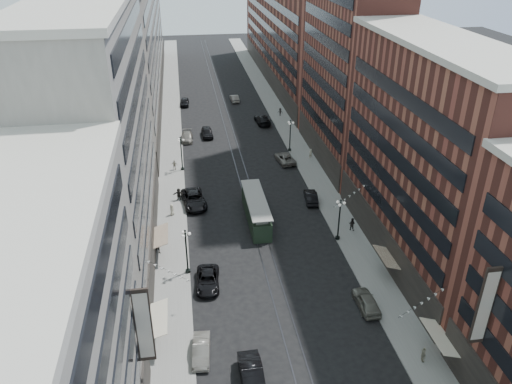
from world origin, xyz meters
TOP-DOWN VIEW (x-y plane):
  - ground at (0.00, 60.00)m, footprint 220.00×220.00m
  - sidewalk_west at (-11.00, 70.00)m, footprint 4.00×180.00m
  - sidewalk_east at (11.00, 70.00)m, footprint 4.00×180.00m
  - rail_west at (-0.70, 70.00)m, footprint 0.12×180.00m
  - rail_east at (0.70, 70.00)m, footprint 0.12×180.00m
  - building_west_mid at (-17.00, 33.00)m, footprint 8.00×36.00m
  - building_west_far at (-17.00, 96.00)m, footprint 8.00×90.00m
  - building_east_mid at (17.00, 28.00)m, footprint 8.00×30.00m
  - building_east_tower at (17.00, 56.00)m, footprint 8.00×26.00m
  - building_east_far at (17.00, 105.00)m, footprint 8.00×72.00m
  - lamppost_sw_far at (-9.20, 28.00)m, footprint 1.03×1.14m
  - lamppost_sw_mid at (-9.20, 55.00)m, footprint 1.03×1.14m
  - lamppost_se_far at (9.20, 32.00)m, footprint 1.03×1.14m
  - lamppost_se_mid at (9.20, 60.00)m, footprint 1.03×1.14m
  - streetcar at (0.00, 38.18)m, footprint 2.52×11.39m
  - car_1 at (-8.40, 15.59)m, footprint 1.86×4.39m
  - car_2 at (-7.15, 25.50)m, footprint 2.82×5.41m
  - car_4 at (8.39, 19.59)m, footprint 1.90×4.62m
  - car_5 at (-4.37, 11.81)m, footprint 1.96×5.36m
  - pedestrian_2 at (-12.50, 32.16)m, footprint 0.92×0.53m
  - pedestrian_4 at (10.83, 11.89)m, footprint 0.53×0.96m
  - car_7 at (-7.85, 43.51)m, footprint 3.74×6.65m
  - car_8 at (-8.10, 67.67)m, footprint 2.23×5.01m
  - car_9 at (-8.01, 88.09)m, footprint 2.12×4.60m
  - car_10 at (8.37, 42.02)m, footprint 2.08×4.65m
  - car_11 at (7.46, 55.64)m, footprint 3.09×5.58m
  - car_12 at (6.80, 74.33)m, footprint 2.83×6.10m
  - car_13 at (-4.38, 68.99)m, footprint 2.09×4.88m
  - car_14 at (2.99, 89.26)m, footprint 1.78×4.57m
  - pedestrian_5 at (-9.90, 45.06)m, footprint 1.68×0.64m
  - pedestrian_6 at (-10.42, 55.19)m, footprint 1.02×0.65m
  - pedestrian_7 at (11.56, 33.74)m, footprint 0.94×0.86m
  - pedestrian_8 at (11.89, 56.26)m, footprint 0.72×0.59m
  - pedestrian_9 at (11.08, 77.99)m, footprint 1.10×0.66m
  - pedestrian_extra_0 at (-10.86, 40.94)m, footprint 0.82×0.87m

SIDE VIEW (x-z plane):
  - ground at x=0.00m, z-range 0.00..0.00m
  - rail_west at x=-0.70m, z-range 0.00..0.02m
  - rail_east at x=0.70m, z-range 0.00..0.02m
  - sidewalk_west at x=-11.00m, z-range 0.00..0.15m
  - sidewalk_east at x=11.00m, z-range 0.00..0.15m
  - car_1 at x=-8.40m, z-range 0.00..1.41m
  - car_8 at x=-8.10m, z-range 0.00..1.43m
  - car_2 at x=-7.15m, z-range 0.00..1.46m
  - car_11 at x=7.46m, z-range 0.00..1.48m
  - car_14 at x=2.99m, z-range 0.00..1.48m
  - car_10 at x=8.37m, z-range 0.00..1.48m
  - car_9 at x=-8.01m, z-range 0.00..1.53m
  - car_4 at x=8.39m, z-range 0.00..1.57m
  - car_13 at x=-4.38m, z-range 0.00..1.64m
  - car_12 at x=6.80m, z-range 0.00..1.72m
  - car_5 at x=-4.37m, z-range 0.00..1.75m
  - car_7 at x=-7.85m, z-range 0.00..1.75m
  - pedestrian_4 at x=10.83m, z-range 0.15..1.71m
  - pedestrian_9 at x=11.08m, z-range 0.15..1.74m
  - pedestrian_extra_0 at x=-10.86m, z-range 0.15..1.74m
  - pedestrian_6 at x=-10.42m, z-range 0.15..1.76m
  - pedestrian_8 at x=11.89m, z-range 0.15..1.83m
  - pedestrian_7 at x=11.56m, z-range 0.15..1.86m
  - pedestrian_5 at x=-9.90m, z-range 0.15..1.91m
  - pedestrian_2 at x=-12.50m, z-range 0.15..2.01m
  - streetcar at x=0.00m, z-range -0.12..3.03m
  - lamppost_sw_far at x=-9.20m, z-range 0.34..5.86m
  - lamppost_sw_mid at x=-9.20m, z-range 0.34..5.86m
  - lamppost_se_far at x=9.20m, z-range 0.34..5.86m
  - lamppost_se_mid at x=9.20m, z-range 0.34..5.86m
  - building_east_mid at x=17.00m, z-range 0.00..24.00m
  - building_east_far at x=17.00m, z-range 0.00..24.00m
  - building_west_far at x=-17.00m, z-range 0.00..26.00m
  - building_west_mid at x=-17.00m, z-range 0.00..28.00m
  - building_east_tower at x=17.00m, z-range 0.00..42.00m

